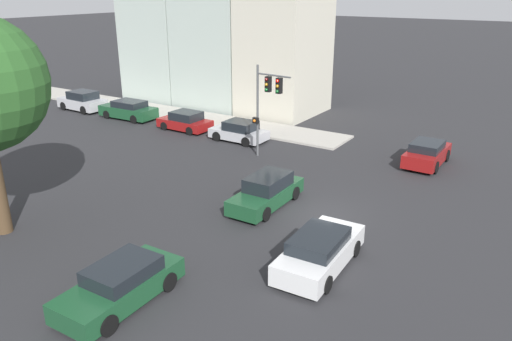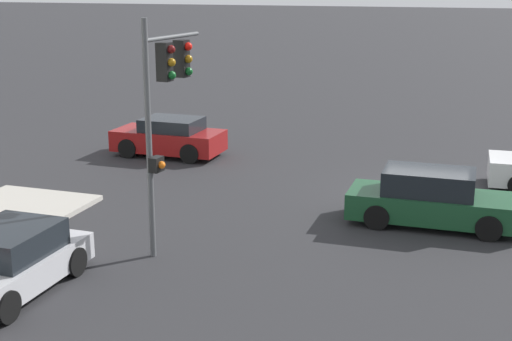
% 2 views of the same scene
% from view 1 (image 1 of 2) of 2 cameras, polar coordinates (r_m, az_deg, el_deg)
% --- Properties ---
extents(ground_plane, '(300.00, 300.00, 0.00)m').
position_cam_1_polar(ground_plane, '(23.38, 6.98, -4.96)').
color(ground_plane, '#28282B').
extents(sidewalk_strip, '(3.45, 60.00, 0.14)m').
position_cam_1_polar(sidewalk_strip, '(52.75, -21.79, 8.16)').
color(sidewalk_strip, '#ADA89E').
rests_on(sidewalk_strip, ground_plane).
extents(rowhouse_backdrop, '(7.67, 18.34, 12.94)m').
position_cam_1_polar(rowhouse_backdrop, '(44.51, -4.22, 15.24)').
color(rowhouse_backdrop, beige).
rests_on(rowhouse_backdrop, ground_plane).
extents(traffic_signal, '(0.54, 2.56, 5.61)m').
position_cam_1_polar(traffic_signal, '(29.60, 1.26, 8.55)').
color(traffic_signal, '#515456').
rests_on(traffic_signal, ground_plane).
extents(crossing_car_0, '(4.48, 2.04, 1.40)m').
position_cam_1_polar(crossing_car_0, '(17.47, -15.21, -12.48)').
color(crossing_car_0, '#194728').
rests_on(crossing_car_0, ground_plane).
extents(crossing_car_1, '(4.08, 1.98, 1.43)m').
position_cam_1_polar(crossing_car_1, '(30.94, 18.95, 1.85)').
color(crossing_car_1, maroon).
rests_on(crossing_car_1, ground_plane).
extents(crossing_car_2, '(4.73, 2.10, 1.44)m').
position_cam_1_polar(crossing_car_2, '(18.91, 7.30, -9.10)').
color(crossing_car_2, silver).
rests_on(crossing_car_2, ground_plane).
extents(crossing_car_3, '(4.58, 1.86, 1.53)m').
position_cam_1_polar(crossing_car_3, '(23.79, 1.23, -2.46)').
color(crossing_car_3, '#194728').
rests_on(crossing_car_3, ground_plane).
extents(parked_car_0, '(2.01, 3.87, 1.38)m').
position_cam_1_polar(parked_car_0, '(33.95, -1.91, 4.48)').
color(parked_car_0, '#B7B7BC').
rests_on(parked_car_0, ground_plane).
extents(parked_car_1, '(2.03, 3.96, 1.38)m').
position_cam_1_polar(parked_car_1, '(36.90, -8.09, 5.58)').
color(parked_car_1, maroon).
rests_on(parked_car_1, ground_plane).
extents(parked_car_2, '(2.14, 4.74, 1.45)m').
position_cam_1_polar(parked_car_2, '(41.03, -14.37, 6.72)').
color(parked_car_2, '#194728').
rests_on(parked_car_2, ground_plane).
extents(parked_car_3, '(2.15, 4.30, 1.64)m').
position_cam_1_polar(parked_car_3, '(45.00, -19.22, 7.49)').
color(parked_car_3, '#B7B7BC').
rests_on(parked_car_3, ground_plane).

